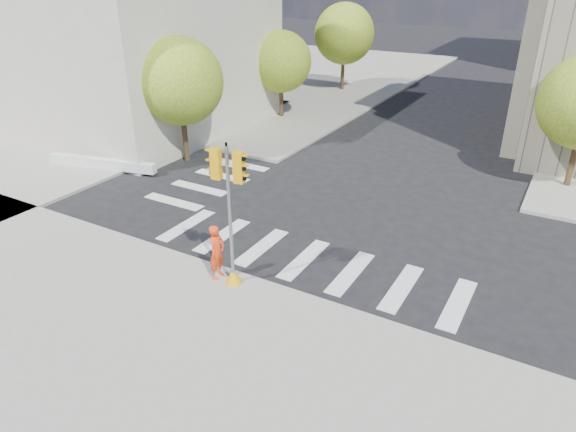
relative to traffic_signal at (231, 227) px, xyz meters
The scene contains 9 objects.
ground 5.29m from the traffic_signal, 74.55° to the left, with size 160.00×160.00×0.00m, color black.
sidewalk_far_left 35.97m from the traffic_signal, 121.41° to the left, with size 28.00×40.00×0.15m, color gray.
classical_building 22.99m from the traffic_signal, 145.94° to the left, with size 19.00×15.00×12.70m.
tree_lw_near 12.80m from the traffic_signal, 136.81° to the left, with size 4.40×4.40×6.41m.
tree_lw_mid 20.86m from the traffic_signal, 116.29° to the left, with size 4.00×4.00×5.77m.
tree_lw_far 30.19m from the traffic_signal, 107.83° to the left, with size 4.80×4.80×6.95m.
traffic_signal is the anchor object (origin of this frame).
photographer 1.26m from the traffic_signal, behind, with size 0.69×0.45×1.88m, color #F03D16.
planter_wall 13.20m from the traffic_signal, 156.03° to the left, with size 6.00×0.40×0.50m, color silver.
Camera 1 is at (7.27, -15.96, 9.42)m, focal length 32.00 mm.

